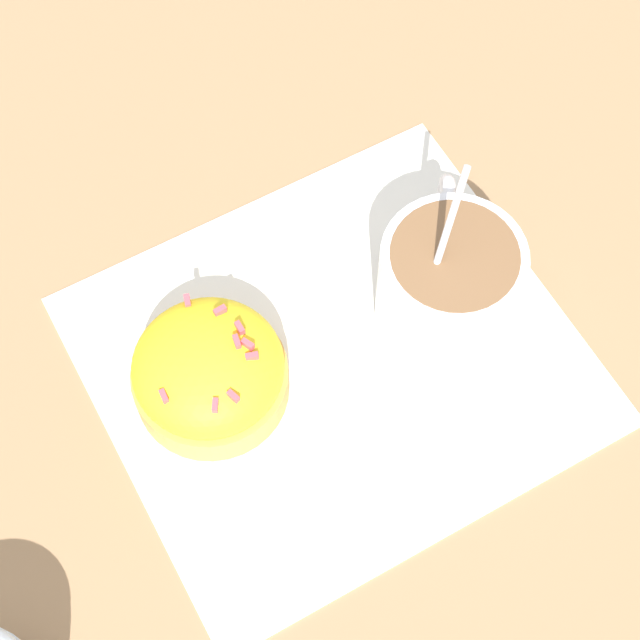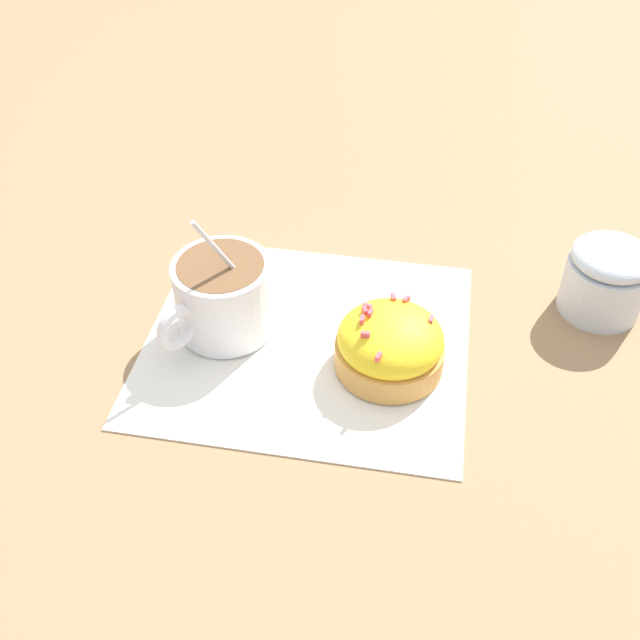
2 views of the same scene
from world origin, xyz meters
TOP-DOWN VIEW (x-y plane):
  - ground_plane at (0.00, 0.00)m, footprint 3.00×3.00m
  - paper_napkin at (0.00, 0.00)m, footprint 0.28×0.26m
  - coffee_cup at (0.07, 0.01)m, footprint 0.08×0.10m
  - frosted_pastry at (-0.07, 0.01)m, footprint 0.09×0.09m

SIDE VIEW (x-z plane):
  - ground_plane at x=0.00m, z-range 0.00..0.00m
  - paper_napkin at x=0.00m, z-range 0.00..0.00m
  - frosted_pastry at x=-0.07m, z-range 0.00..0.05m
  - coffee_cup at x=0.07m, z-range -0.02..0.10m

